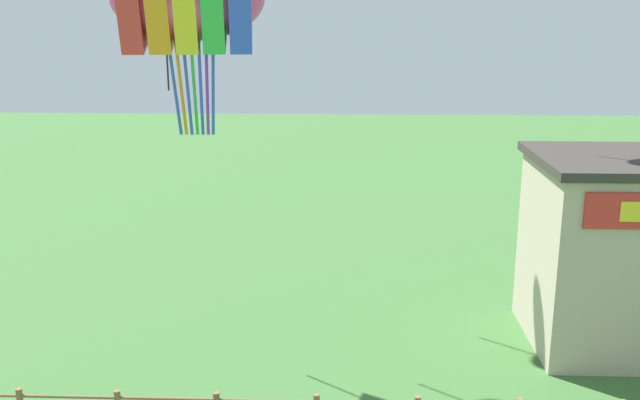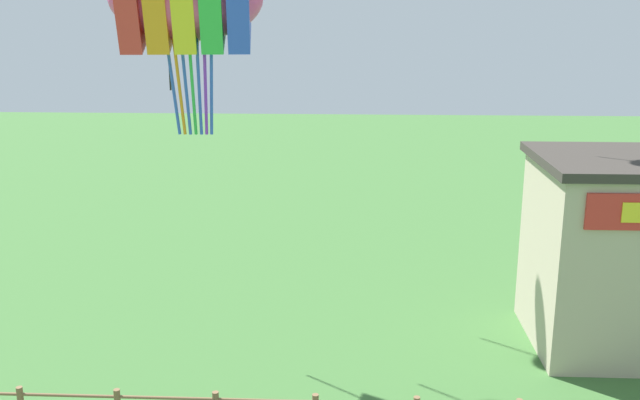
% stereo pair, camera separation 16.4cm
% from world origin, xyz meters
% --- Properties ---
extents(kite_yellow_diamond, '(0.52, 0.71, 3.42)m').
position_xyz_m(kite_yellow_diamond, '(-4.32, 13.40, 9.32)').
color(kite_yellow_diamond, yellow).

